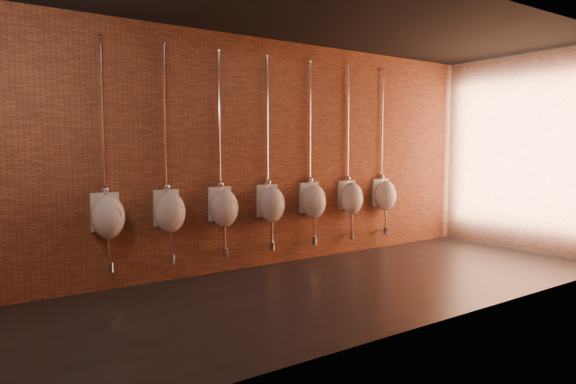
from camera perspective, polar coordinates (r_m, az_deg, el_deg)
name	(u,v)px	position (r m, az deg, el deg)	size (l,w,h in m)	color
ground	(322,290)	(6.20, 3.82, -10.85)	(8.50, 8.50, 0.00)	black
room_shell	(323,119)	(5.97, 3.93, 8.06)	(8.54, 3.04, 3.22)	black
urinal_0	(108,216)	(6.27, -19.39, -2.50)	(0.40, 0.35, 2.72)	white
urinal_1	(170,211)	(6.52, -13.00, -2.08)	(0.40, 0.35, 2.72)	white
urinal_2	(224,207)	(6.83, -7.15, -1.66)	(0.40, 0.35, 2.72)	white
urinal_3	(271,203)	(7.21, -1.86, -1.27)	(0.40, 0.35, 2.72)	white
urinal_4	(314,200)	(7.65, 2.86, -0.92)	(0.40, 0.35, 2.72)	white
urinal_5	(351,197)	(8.13, 7.05, -0.60)	(0.40, 0.35, 2.72)	white
urinal_6	(385,195)	(8.65, 10.74, -0.31)	(0.40, 0.35, 2.72)	white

